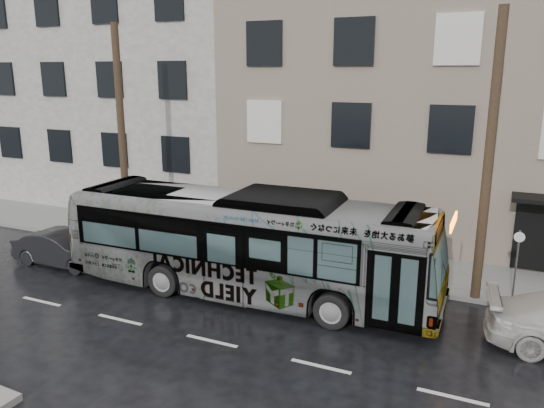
{
  "coord_description": "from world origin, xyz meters",
  "views": [
    {
      "loc": [
        6.98,
        -14.02,
        7.3
      ],
      "look_at": [
        -0.4,
        2.5,
        2.75
      ],
      "focal_mm": 35.0,
      "sensor_mm": 36.0,
      "label": 1
    }
  ],
  "objects_px": {
    "bus": "(247,243)",
    "sign_post": "(516,267)",
    "utility_pole_rear": "(122,138)",
    "dark_sedan": "(63,249)",
    "utility_pole_front": "(489,160)"
  },
  "relations": [
    {
      "from": "bus",
      "to": "sign_post",
      "type": "bearing_deg",
      "value": -74.16
    },
    {
      "from": "utility_pole_rear",
      "to": "sign_post",
      "type": "relative_size",
      "value": 3.75
    },
    {
      "from": "bus",
      "to": "dark_sedan",
      "type": "bearing_deg",
      "value": 92.97
    },
    {
      "from": "utility_pole_rear",
      "to": "sign_post",
      "type": "height_order",
      "value": "utility_pole_rear"
    },
    {
      "from": "utility_pole_rear",
      "to": "utility_pole_front",
      "type": "bearing_deg",
      "value": 0.0
    },
    {
      "from": "utility_pole_rear",
      "to": "bus",
      "type": "distance_m",
      "value": 7.89
    },
    {
      "from": "utility_pole_front",
      "to": "utility_pole_rear",
      "type": "distance_m",
      "value": 14.0
    },
    {
      "from": "utility_pole_front",
      "to": "utility_pole_rear",
      "type": "height_order",
      "value": "same"
    },
    {
      "from": "sign_post",
      "to": "bus",
      "type": "height_order",
      "value": "bus"
    },
    {
      "from": "bus",
      "to": "dark_sedan",
      "type": "relative_size",
      "value": 3.13
    },
    {
      "from": "sign_post",
      "to": "dark_sedan",
      "type": "bearing_deg",
      "value": -169.46
    },
    {
      "from": "utility_pole_front",
      "to": "bus",
      "type": "xyz_separation_m",
      "value": [
        -7.07,
        -2.44,
        -2.88
      ]
    },
    {
      "from": "utility_pole_front",
      "to": "sign_post",
      "type": "relative_size",
      "value": 3.75
    },
    {
      "from": "utility_pole_rear",
      "to": "bus",
      "type": "bearing_deg",
      "value": -19.41
    },
    {
      "from": "utility_pole_rear",
      "to": "dark_sedan",
      "type": "xyz_separation_m",
      "value": [
        -0.74,
        -2.95,
        -3.98
      ]
    }
  ]
}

